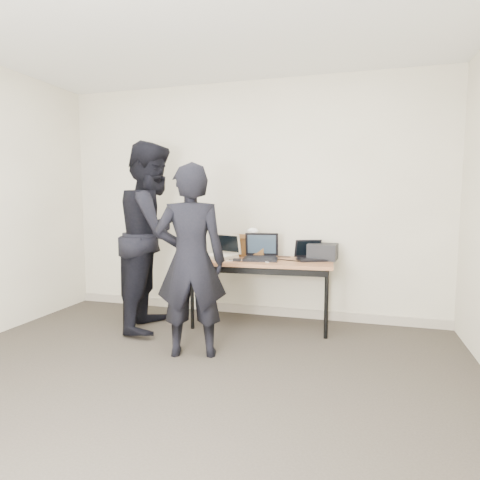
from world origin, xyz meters
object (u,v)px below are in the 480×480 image
at_px(desk, 261,265).
at_px(leather_satchel, 250,245).
at_px(laptop_beige, 222,253).
at_px(laptop_center, 261,254).
at_px(person_observer, 154,236).
at_px(person_typist, 191,261).
at_px(equipment_box, 323,252).
at_px(laptop_right, 310,255).

distance_m(desk, leather_satchel, 0.35).
bearing_deg(desk, laptop_beige, 174.80).
relative_size(desk, laptop_center, 3.79).
bearing_deg(person_observer, leather_satchel, -70.31).
bearing_deg(person_observer, person_typist, -144.34).
relative_size(laptop_center, leather_satchel, 1.09).
distance_m(equipment_box, person_observer, 1.80).
height_order(desk, equipment_box, equipment_box).
relative_size(laptop_beige, equipment_box, 1.38).
relative_size(laptop_center, laptop_right, 1.10).
distance_m(laptop_center, leather_satchel, 0.27).
relative_size(equipment_box, person_typist, 0.18).
distance_m(laptop_right, equipment_box, 0.15).
xyz_separation_m(laptop_beige, equipment_box, (1.07, 0.18, 0.03)).
bearing_deg(person_typist, equipment_box, -149.56).
distance_m(laptop_center, equipment_box, 0.66).
height_order(desk, laptop_right, laptop_right).
height_order(equipment_box, person_observer, person_observer).
bearing_deg(laptop_right, desk, 172.38).
xyz_separation_m(laptop_right, leather_satchel, (-0.68, 0.10, 0.08)).
height_order(desk, laptop_beige, laptop_beige).
bearing_deg(leather_satchel, laptop_beige, -137.41).
bearing_deg(person_observer, laptop_center, -83.45).
distance_m(leather_satchel, equipment_box, 0.81).
bearing_deg(desk, leather_satchel, 125.17).
bearing_deg(laptop_center, person_typist, -120.49).
distance_m(equipment_box, person_typist, 1.54).
relative_size(laptop_beige, person_observer, 0.21).
relative_size(laptop_right, leather_satchel, 0.99).
relative_size(laptop_center, person_typist, 0.24).
bearing_deg(leather_satchel, equipment_box, 1.04).
height_order(desk, laptop_center, laptop_center).
xyz_separation_m(person_typist, person_observer, (-0.68, 0.62, 0.14)).
bearing_deg(laptop_beige, equipment_box, 30.99).
xyz_separation_m(desk, person_observer, (-1.09, -0.34, 0.31)).
bearing_deg(leather_satchel, laptop_center, -45.45).
bearing_deg(equipment_box, laptop_right, -154.62).
bearing_deg(equipment_box, person_observer, -162.90).
xyz_separation_m(laptop_center, laptop_right, (0.51, 0.10, -0.01)).
height_order(laptop_center, laptop_right, laptop_center).
bearing_deg(desk, laptop_right, 11.39).
bearing_deg(laptop_beige, laptop_right, 28.65).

